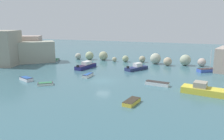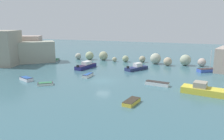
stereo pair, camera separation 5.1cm
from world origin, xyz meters
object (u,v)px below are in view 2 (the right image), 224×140
(moored_boat_9, at_px, (26,79))
(moored_boat_4, at_px, (45,84))
(moored_boat_1, at_px, (88,75))
(moored_boat_2, at_px, (210,70))
(moored_boat_0, at_px, (137,68))
(moored_boat_3, at_px, (203,90))
(channel_buoy, at_px, (135,66))
(moored_boat_8, at_px, (56,60))
(moored_boat_7, at_px, (86,66))
(moored_boat_5, at_px, (132,102))
(moored_boat_6, at_px, (157,84))

(moored_boat_9, bearing_deg, moored_boat_4, 7.64)
(moored_boat_1, relative_size, moored_boat_2, 0.56)
(moored_boat_0, xyz_separation_m, moored_boat_9, (-16.87, -16.06, -0.19))
(moored_boat_2, bearing_deg, moored_boat_3, -129.68)
(channel_buoy, bearing_deg, moored_boat_8, 179.02)
(moored_boat_4, distance_m, moored_boat_8, 23.92)
(moored_boat_0, height_order, moored_boat_4, moored_boat_0)
(moored_boat_8, bearing_deg, moored_boat_0, 59.05)
(moored_boat_0, xyz_separation_m, moored_boat_7, (-11.49, -2.27, 0.08))
(moored_boat_2, bearing_deg, moored_boat_9, 177.67)
(moored_boat_1, height_order, moored_boat_7, moored_boat_7)
(channel_buoy, distance_m, moored_boat_0, 3.34)
(moored_boat_4, relative_size, moored_boat_5, 0.88)
(moored_boat_8, bearing_deg, moored_boat_2, 67.68)
(channel_buoy, distance_m, moored_boat_8, 22.27)
(channel_buoy, relative_size, moored_boat_7, 0.11)
(moored_boat_8, bearing_deg, moored_boat_4, 6.73)
(moored_boat_2, relative_size, moored_boat_4, 1.89)
(moored_boat_2, height_order, moored_boat_4, moored_boat_2)
(moored_boat_3, bearing_deg, moored_boat_6, -7.09)
(moored_boat_0, distance_m, moored_boat_5, 21.59)
(moored_boat_1, distance_m, moored_boat_5, 16.62)
(channel_buoy, xyz_separation_m, moored_boat_1, (-6.30, -12.72, -0.03))
(moored_boat_3, relative_size, moored_boat_4, 2.33)
(moored_boat_3, xyz_separation_m, moored_boat_9, (-30.45, -2.66, -0.31))
(moored_boat_9, bearing_deg, moored_boat_3, 27.04)
(moored_boat_1, height_order, moored_boat_4, moored_boat_1)
(moored_boat_4, height_order, moored_boat_8, moored_boat_8)
(moored_boat_1, bearing_deg, moored_boat_2, -59.72)
(moored_boat_1, height_order, moored_boat_3, moored_boat_3)
(moored_boat_6, height_order, moored_boat_9, moored_boat_6)
(moored_boat_7, bearing_deg, moored_boat_6, -106.35)
(moored_boat_1, relative_size, moored_boat_4, 1.06)
(moored_boat_0, relative_size, moored_boat_9, 1.90)
(moored_boat_3, distance_m, moored_boat_6, 7.60)
(moored_boat_6, relative_size, moored_boat_9, 1.35)
(channel_buoy, distance_m, moored_boat_3, 22.13)
(moored_boat_3, height_order, moored_boat_4, moored_boat_3)
(moored_boat_4, bearing_deg, moored_boat_7, -125.39)
(moored_boat_2, bearing_deg, moored_boat_1, 176.30)
(moored_boat_9, bearing_deg, moored_boat_1, 56.52)
(moored_boat_1, bearing_deg, moored_boat_0, -37.48)
(channel_buoy, distance_m, moored_boat_4, 23.11)
(moored_boat_3, distance_m, moored_boat_9, 30.57)
(moored_boat_2, height_order, moored_boat_3, moored_boat_2)
(moored_boat_6, bearing_deg, moored_boat_9, 20.81)
(moored_boat_8, bearing_deg, moored_boat_5, 26.20)
(moored_boat_5, xyz_separation_m, moored_boat_6, (1.81, 10.04, 0.05))
(moored_boat_3, bearing_deg, moored_boat_1, 0.45)
(moored_boat_4, bearing_deg, moored_boat_9, -48.79)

